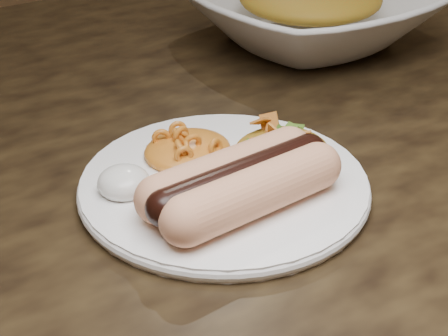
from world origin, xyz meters
TOP-DOWN VIEW (x-y plane):
  - table at (0.00, 0.00)m, footprint 1.60×0.90m
  - plate at (0.09, -0.15)m, footprint 0.32×0.32m
  - hotdog at (0.08, -0.19)m, footprint 0.14×0.07m
  - mac_and_cheese at (0.08, -0.10)m, footprint 0.09×0.08m
  - sour_cream at (0.01, -0.12)m, footprint 0.05×0.05m
  - taco_salad at (0.14, -0.16)m, footprint 0.09×0.08m
  - serving_bowl at (0.38, 0.08)m, footprint 0.31×0.31m
  - bowl_filling at (0.38, 0.08)m, footprint 0.24×0.24m

SIDE VIEW (x-z plane):
  - table at x=0.00m, z-range 0.28..1.03m
  - plate at x=0.09m, z-range 0.75..0.76m
  - sour_cream at x=0.01m, z-range 0.76..0.79m
  - taco_salad at x=0.14m, z-range 0.76..0.80m
  - mac_and_cheese at x=0.08m, z-range 0.76..0.79m
  - hotdog at x=0.08m, z-range 0.76..0.80m
  - serving_bowl at x=0.38m, z-range 0.75..0.83m
  - bowl_filling at x=0.38m, z-range 0.78..0.82m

